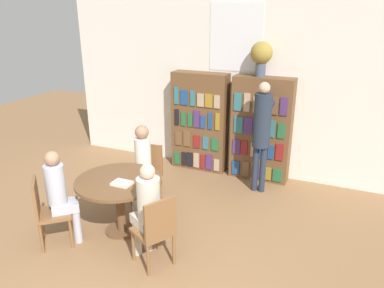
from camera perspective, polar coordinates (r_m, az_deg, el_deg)
wall_back at (r=6.57m, az=6.47°, el=8.48°), size 6.40×0.07×3.00m
bookshelf_left at (r=6.73m, az=1.22°, el=3.37°), size 1.00×0.34×1.76m
bookshelf_right at (r=6.41m, az=10.49°, el=2.17°), size 1.00×0.34×1.76m
flower_vase at (r=6.17m, az=10.53°, el=13.20°), size 0.35×0.35×0.55m
reading_table at (r=4.92m, az=-11.02°, el=-6.82°), size 1.11×1.11×0.76m
chair_near_camera at (r=4.97m, az=-21.26°, el=-9.24°), size 0.57×0.57×0.89m
chair_left_side at (r=5.69m, az=-6.77°, el=-4.10°), size 0.44×0.44×0.89m
chair_far_side at (r=4.29m, az=-5.49°, el=-12.71°), size 0.55×0.55×0.89m
seated_reader_left at (r=5.46m, az=-7.64°, el=-2.80°), size 0.27×0.37×1.25m
seated_reader_right at (r=4.32m, az=-6.85°, el=-9.41°), size 0.41×0.39×1.23m
seated_reader_back at (r=4.87m, az=-19.37°, el=-7.01°), size 0.39×0.39×1.23m
librarian_standing at (r=5.86m, az=10.60°, el=2.48°), size 0.27×0.54×1.78m
open_book_on_table at (r=4.72m, az=-10.62°, el=-5.90°), size 0.24×0.18×0.03m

